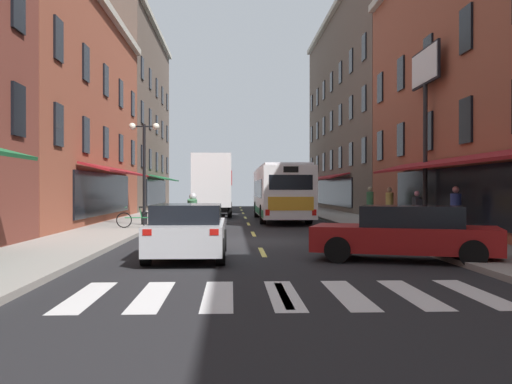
{
  "coord_description": "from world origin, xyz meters",
  "views": [
    {
      "loc": [
        -0.88,
        -19.5,
        1.79
      ],
      "look_at": [
        0.44,
        10.73,
        1.64
      ],
      "focal_mm": 39.66,
      "sensor_mm": 36.0,
      "label": 1
    }
  ],
  "objects_px": {
    "bicycle_near": "(137,219)",
    "sedan_near": "(406,233)",
    "sedan_mid": "(214,202)",
    "sedan_far": "(188,231)",
    "street_lamp_twin": "(144,168)",
    "pedestrian_near": "(417,210)",
    "pedestrian_mid": "(370,203)",
    "billboard_sign": "(425,90)",
    "pedestrian_far": "(456,211)",
    "transit_bus": "(280,192)",
    "pedestrian_rear": "(390,205)",
    "motorcycle_rider": "(193,220)",
    "box_truck": "(213,185)"
  },
  "relations": [
    {
      "from": "sedan_near",
      "to": "pedestrian_far",
      "type": "height_order",
      "value": "pedestrian_far"
    },
    {
      "from": "billboard_sign",
      "to": "box_truck",
      "type": "distance_m",
      "value": 17.42
    },
    {
      "from": "sedan_mid",
      "to": "pedestrian_far",
      "type": "relative_size",
      "value": 2.51
    },
    {
      "from": "motorcycle_rider",
      "to": "bicycle_near",
      "type": "distance_m",
      "value": 5.0
    },
    {
      "from": "motorcycle_rider",
      "to": "pedestrian_near",
      "type": "height_order",
      "value": "pedestrian_near"
    },
    {
      "from": "transit_bus",
      "to": "pedestrian_far",
      "type": "height_order",
      "value": "transit_bus"
    },
    {
      "from": "box_truck",
      "to": "transit_bus",
      "type": "bearing_deg",
      "value": -52.06
    },
    {
      "from": "bicycle_near",
      "to": "pedestrian_far",
      "type": "distance_m",
      "value": 12.91
    },
    {
      "from": "pedestrian_mid",
      "to": "pedestrian_rear",
      "type": "relative_size",
      "value": 1.02
    },
    {
      "from": "box_truck",
      "to": "pedestrian_rear",
      "type": "bearing_deg",
      "value": -51.99
    },
    {
      "from": "box_truck",
      "to": "pedestrian_near",
      "type": "relative_size",
      "value": 4.65
    },
    {
      "from": "sedan_far",
      "to": "pedestrian_far",
      "type": "height_order",
      "value": "pedestrian_far"
    },
    {
      "from": "transit_bus",
      "to": "pedestrian_rear",
      "type": "height_order",
      "value": "transit_bus"
    },
    {
      "from": "sedan_far",
      "to": "pedestrian_far",
      "type": "xyz_separation_m",
      "value": [
        8.76,
        4.21,
        0.33
      ]
    },
    {
      "from": "box_truck",
      "to": "sedan_far",
      "type": "distance_m",
      "value": 22.45
    },
    {
      "from": "bicycle_near",
      "to": "motorcycle_rider",
      "type": "bearing_deg",
      "value": -57.51
    },
    {
      "from": "billboard_sign",
      "to": "pedestrian_rear",
      "type": "xyz_separation_m",
      "value": [
        -0.53,
        3.34,
        -4.82
      ]
    },
    {
      "from": "motorcycle_rider",
      "to": "street_lamp_twin",
      "type": "bearing_deg",
      "value": 112.81
    },
    {
      "from": "motorcycle_rider",
      "to": "bicycle_near",
      "type": "bearing_deg",
      "value": 122.49
    },
    {
      "from": "transit_bus",
      "to": "pedestrian_mid",
      "type": "relative_size",
      "value": 6.42
    },
    {
      "from": "sedan_mid",
      "to": "pedestrian_near",
      "type": "relative_size",
      "value": 2.77
    },
    {
      "from": "pedestrian_far",
      "to": "billboard_sign",
      "type": "bearing_deg",
      "value": -149.43
    },
    {
      "from": "sedan_mid",
      "to": "billboard_sign",
      "type": "bearing_deg",
      "value": -67.72
    },
    {
      "from": "pedestrian_far",
      "to": "street_lamp_twin",
      "type": "height_order",
      "value": "street_lamp_twin"
    },
    {
      "from": "transit_bus",
      "to": "sedan_mid",
      "type": "relative_size",
      "value": 2.6
    },
    {
      "from": "bicycle_near",
      "to": "sedan_near",
      "type": "bearing_deg",
      "value": -51.35
    },
    {
      "from": "sedan_far",
      "to": "pedestrian_near",
      "type": "relative_size",
      "value": 2.76
    },
    {
      "from": "sedan_far",
      "to": "pedestrian_near",
      "type": "height_order",
      "value": "pedestrian_near"
    },
    {
      "from": "billboard_sign",
      "to": "bicycle_near",
      "type": "height_order",
      "value": "billboard_sign"
    },
    {
      "from": "sedan_mid",
      "to": "pedestrian_rear",
      "type": "distance_m",
      "value": 21.37
    },
    {
      "from": "sedan_near",
      "to": "pedestrian_near",
      "type": "relative_size",
      "value": 3.04
    },
    {
      "from": "transit_bus",
      "to": "pedestrian_near",
      "type": "distance_m",
      "value": 11.21
    },
    {
      "from": "transit_bus",
      "to": "bicycle_near",
      "type": "height_order",
      "value": "transit_bus"
    },
    {
      "from": "bicycle_near",
      "to": "pedestrian_near",
      "type": "xyz_separation_m",
      "value": [
        11.3,
        -2.6,
        0.47
      ]
    },
    {
      "from": "transit_bus",
      "to": "box_truck",
      "type": "relative_size",
      "value": 1.55
    },
    {
      "from": "pedestrian_rear",
      "to": "pedestrian_far",
      "type": "bearing_deg",
      "value": 56.56
    },
    {
      "from": "pedestrian_mid",
      "to": "pedestrian_far",
      "type": "relative_size",
      "value": 1.01
    },
    {
      "from": "sedan_near",
      "to": "street_lamp_twin",
      "type": "bearing_deg",
      "value": 123.52
    },
    {
      "from": "sedan_far",
      "to": "pedestrian_rear",
      "type": "bearing_deg",
      "value": 53.25
    },
    {
      "from": "motorcycle_rider",
      "to": "pedestrian_mid",
      "type": "height_order",
      "value": "pedestrian_mid"
    },
    {
      "from": "sedan_mid",
      "to": "street_lamp_twin",
      "type": "xyz_separation_m",
      "value": [
        -2.65,
        -19.03,
        2.05
      ]
    },
    {
      "from": "box_truck",
      "to": "pedestrian_far",
      "type": "relative_size",
      "value": 4.21
    },
    {
      "from": "sedan_near",
      "to": "sedan_mid",
      "type": "relative_size",
      "value": 1.1
    },
    {
      "from": "transit_bus",
      "to": "bicycle_near",
      "type": "distance_m",
      "value": 10.32
    },
    {
      "from": "sedan_far",
      "to": "pedestrian_far",
      "type": "distance_m",
      "value": 9.73
    },
    {
      "from": "pedestrian_near",
      "to": "pedestrian_mid",
      "type": "distance_m",
      "value": 7.08
    },
    {
      "from": "pedestrian_rear",
      "to": "bicycle_near",
      "type": "bearing_deg",
      "value": -26.62
    },
    {
      "from": "pedestrian_rear",
      "to": "motorcycle_rider",
      "type": "bearing_deg",
      "value": -1.09
    },
    {
      "from": "sedan_mid",
      "to": "pedestrian_near",
      "type": "distance_m",
      "value": 25.36
    },
    {
      "from": "sedan_mid",
      "to": "sedan_far",
      "type": "relative_size",
      "value": 1.0
    }
  ]
}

